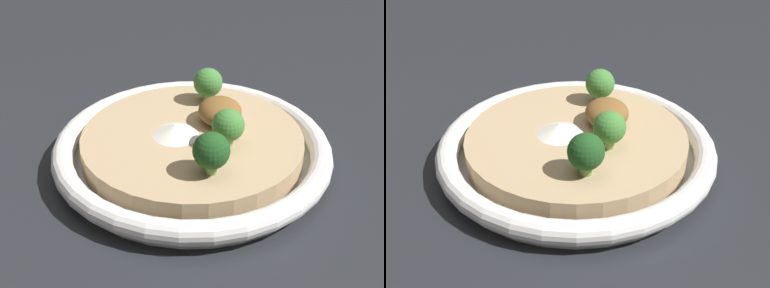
{
  "view_description": "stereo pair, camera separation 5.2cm",
  "coord_description": "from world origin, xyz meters",
  "views": [
    {
      "loc": [
        0.44,
        -0.05,
        0.3
      ],
      "look_at": [
        0.0,
        0.0,
        0.02
      ],
      "focal_mm": 45.0,
      "sensor_mm": 36.0,
      "label": 1
    },
    {
      "loc": [
        0.44,
        -0.0,
        0.3
      ],
      "look_at": [
        0.0,
        0.0,
        0.02
      ],
      "focal_mm": 45.0,
      "sensor_mm": 36.0,
      "label": 2
    }
  ],
  "objects": [
    {
      "name": "broccoli_back_right",
      "position": [
        0.07,
        0.01,
        0.06
      ],
      "size": [
        0.04,
        0.04,
        0.04
      ],
      "color": "#759E4C",
      "rests_on": "risotto_bowl"
    },
    {
      "name": "broccoli_back",
      "position": [
        0.03,
        0.03,
        0.06
      ],
      "size": [
        0.03,
        0.03,
        0.04
      ],
      "color": "#84A856",
      "rests_on": "risotto_bowl"
    },
    {
      "name": "ground_plane",
      "position": [
        0.0,
        0.0,
        0.0
      ],
      "size": [
        6.0,
        6.0,
        0.0
      ],
      "primitive_type": "plane",
      "color": "#23262B"
    },
    {
      "name": "broccoli_back_left",
      "position": [
        -0.07,
        0.03,
        0.06
      ],
      "size": [
        0.03,
        0.03,
        0.04
      ],
      "color": "#84A856",
      "rests_on": "risotto_bowl"
    },
    {
      "name": "risotto_bowl",
      "position": [
        0.0,
        0.0,
        0.02
      ],
      "size": [
        0.3,
        0.3,
        0.03
      ],
      "color": "white",
      "rests_on": "ground_plane"
    },
    {
      "name": "crispy_onion_garnish",
      "position": [
        -0.02,
        0.03,
        0.05
      ],
      "size": [
        0.05,
        0.05,
        0.03
      ],
      "color": "brown",
      "rests_on": "risotto_bowl"
    },
    {
      "name": "cheese_sprinkle",
      "position": [
        -0.0,
        -0.02,
        0.04
      ],
      "size": [
        0.05,
        0.05,
        0.01
      ],
      "color": "white",
      "rests_on": "risotto_bowl"
    }
  ]
}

